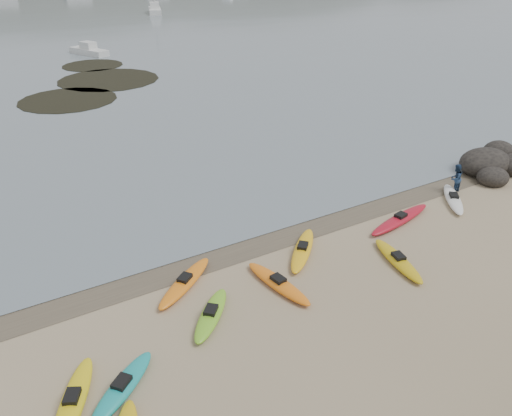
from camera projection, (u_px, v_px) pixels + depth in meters
ground at (256, 238)px, 22.32m from camera, size 600.00×600.00×0.00m
wet_sand at (259, 241)px, 22.10m from camera, size 60.00×60.00×0.00m
kayaks at (285, 285)px, 18.91m from camera, size 22.05×9.12×0.34m
person_east at (456, 178)px, 26.07m from camera, size 0.86×0.73×1.57m
rock_cluster at (494, 167)px, 28.87m from camera, size 5.08×3.70×1.61m
kelp_mats at (93, 82)px, 47.31m from camera, size 13.79×19.77×0.04m
moored_boats at (35, 18)px, 85.33m from camera, size 103.72×75.31×1.16m
far_hills at (89, 24)px, 194.87m from camera, size 550.00×135.00×80.00m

